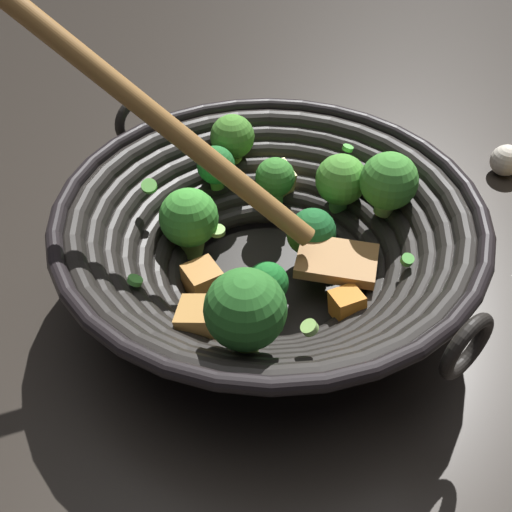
% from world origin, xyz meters
% --- Properties ---
extents(ground_plane, '(4.00, 4.00, 0.00)m').
position_xyz_m(ground_plane, '(0.00, 0.00, 0.00)').
color(ground_plane, '#28231E').
extents(wok, '(0.37, 0.41, 0.27)m').
position_xyz_m(wok, '(0.00, 0.00, 0.06)').
color(wok, black).
rests_on(wok, ground).
extents(garlic_bulb, '(0.04, 0.04, 0.04)m').
position_xyz_m(garlic_bulb, '(0.33, 0.01, 0.02)').
color(garlic_bulb, silver).
rests_on(garlic_bulb, ground).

